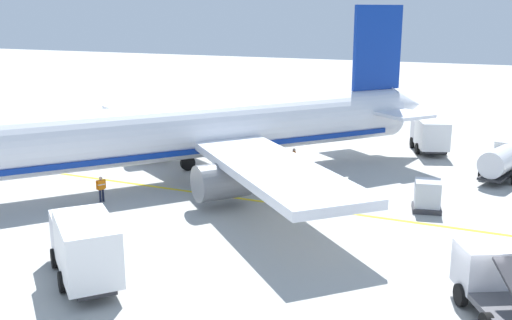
{
  "coord_description": "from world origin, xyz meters",
  "views": [
    {
      "loc": [
        -23.61,
        -1.32,
        11.34
      ],
      "look_at": [
        9.66,
        13.69,
        2.31
      ],
      "focal_mm": 41.97,
      "sensor_mm": 36.0,
      "label": 1
    }
  ],
  "objects_px": {
    "airliner_foreground": "(188,133)",
    "crew_marshaller": "(101,187)",
    "service_truck_catering": "(505,159)",
    "service_truck_pushback": "(495,283)",
    "service_truck_fuel": "(430,134)",
    "service_truck_baggage": "(84,245)",
    "crew_loader_left": "(294,158)",
    "cargo_container_near": "(427,196)"
  },
  "relations": [
    {
      "from": "crew_loader_left",
      "to": "service_truck_pushback",
      "type": "bearing_deg",
      "value": -138.47
    },
    {
      "from": "airliner_foreground",
      "to": "service_truck_baggage",
      "type": "distance_m",
      "value": 16.16
    },
    {
      "from": "service_truck_fuel",
      "to": "service_truck_baggage",
      "type": "height_order",
      "value": "service_truck_baggage"
    },
    {
      "from": "airliner_foreground",
      "to": "crew_marshaller",
      "type": "xyz_separation_m",
      "value": [
        -6.35,
        2.45,
        -2.45
      ]
    },
    {
      "from": "cargo_container_near",
      "to": "crew_marshaller",
      "type": "xyz_separation_m",
      "value": [
        -6.49,
        18.48,
        0.03
      ]
    },
    {
      "from": "service_truck_fuel",
      "to": "crew_loader_left",
      "type": "distance_m",
      "value": 13.33
    },
    {
      "from": "service_truck_fuel",
      "to": "service_truck_pushback",
      "type": "relative_size",
      "value": 1.0
    },
    {
      "from": "service_truck_catering",
      "to": "crew_loader_left",
      "type": "height_order",
      "value": "service_truck_catering"
    },
    {
      "from": "cargo_container_near",
      "to": "airliner_foreground",
      "type": "bearing_deg",
      "value": 90.5
    },
    {
      "from": "service_truck_baggage",
      "to": "cargo_container_near",
      "type": "distance_m",
      "value": 19.79
    },
    {
      "from": "airliner_foreground",
      "to": "service_truck_fuel",
      "type": "distance_m",
      "value": 21.05
    },
    {
      "from": "service_truck_catering",
      "to": "service_truck_pushback",
      "type": "relative_size",
      "value": 1.03
    },
    {
      "from": "service_truck_catering",
      "to": "crew_marshaller",
      "type": "height_order",
      "value": "service_truck_catering"
    },
    {
      "from": "service_truck_fuel",
      "to": "crew_marshaller",
      "type": "height_order",
      "value": "service_truck_fuel"
    },
    {
      "from": "cargo_container_near",
      "to": "crew_loader_left",
      "type": "relative_size",
      "value": 1.1
    },
    {
      "from": "service_truck_baggage",
      "to": "crew_loader_left",
      "type": "distance_m",
      "value": 20.76
    },
    {
      "from": "airliner_foreground",
      "to": "service_truck_fuel",
      "type": "xyz_separation_m",
      "value": [
        15.79,
        -13.8,
        -1.83
      ]
    },
    {
      "from": "service_truck_pushback",
      "to": "crew_marshaller",
      "type": "relative_size",
      "value": 3.63
    },
    {
      "from": "service_truck_fuel",
      "to": "service_truck_pushback",
      "type": "distance_m",
      "value": 27.83
    },
    {
      "from": "service_truck_baggage",
      "to": "cargo_container_near",
      "type": "relative_size",
      "value": 3.08
    },
    {
      "from": "airliner_foreground",
      "to": "service_truck_fuel",
      "type": "relative_size",
      "value": 5.99
    },
    {
      "from": "service_truck_baggage",
      "to": "crew_loader_left",
      "type": "height_order",
      "value": "service_truck_baggage"
    },
    {
      "from": "crew_marshaller",
      "to": "crew_loader_left",
      "type": "relative_size",
      "value": 0.91
    },
    {
      "from": "service_truck_fuel",
      "to": "service_truck_catering",
      "type": "bearing_deg",
      "value": -136.47
    },
    {
      "from": "service_truck_catering",
      "to": "cargo_container_near",
      "type": "xyz_separation_m",
      "value": [
        -9.3,
        3.8,
        -0.48
      ]
    },
    {
      "from": "service_truck_catering",
      "to": "crew_marshaller",
      "type": "distance_m",
      "value": 27.31
    },
    {
      "from": "service_truck_baggage",
      "to": "cargo_container_near",
      "type": "xyz_separation_m",
      "value": [
        15.7,
        -12.03,
        -0.71
      ]
    },
    {
      "from": "crew_marshaller",
      "to": "service_truck_fuel",
      "type": "bearing_deg",
      "value": -36.28
    },
    {
      "from": "service_truck_catering",
      "to": "service_truck_pushback",
      "type": "height_order",
      "value": "service_truck_pushback"
    },
    {
      "from": "crew_loader_left",
      "to": "service_truck_catering",
      "type": "bearing_deg",
      "value": -72.87
    },
    {
      "from": "service_truck_baggage",
      "to": "cargo_container_near",
      "type": "bearing_deg",
      "value": -37.46
    },
    {
      "from": "cargo_container_near",
      "to": "crew_loader_left",
      "type": "xyz_separation_m",
      "value": [
        4.98,
        10.21,
        0.13
      ]
    },
    {
      "from": "airliner_foreground",
      "to": "service_truck_catering",
      "type": "height_order",
      "value": "airliner_foreground"
    },
    {
      "from": "service_truck_pushback",
      "to": "service_truck_baggage",
      "type": "bearing_deg",
      "value": 104.74
    },
    {
      "from": "service_truck_baggage",
      "to": "crew_loader_left",
      "type": "relative_size",
      "value": 3.38
    },
    {
      "from": "crew_marshaller",
      "to": "crew_loader_left",
      "type": "bearing_deg",
      "value": -35.8
    },
    {
      "from": "cargo_container_near",
      "to": "crew_loader_left",
      "type": "height_order",
      "value": "cargo_container_near"
    },
    {
      "from": "airliner_foreground",
      "to": "crew_loader_left",
      "type": "bearing_deg",
      "value": -48.69
    },
    {
      "from": "service_truck_fuel",
      "to": "service_truck_baggage",
      "type": "distance_m",
      "value": 32.84
    },
    {
      "from": "service_truck_fuel",
      "to": "service_truck_pushback",
      "type": "xyz_separation_m",
      "value": [
        -27.05,
        -6.53,
        -0.36
      ]
    },
    {
      "from": "cargo_container_near",
      "to": "crew_marshaller",
      "type": "relative_size",
      "value": 1.21
    },
    {
      "from": "service_truck_pushback",
      "to": "crew_loader_left",
      "type": "xyz_separation_m",
      "value": [
        16.38,
        14.51,
        -0.15
      ]
    }
  ]
}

